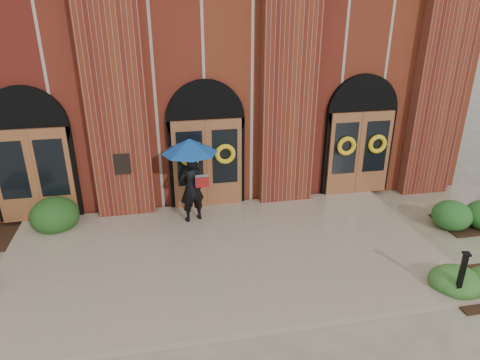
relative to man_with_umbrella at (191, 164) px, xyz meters
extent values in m
plane|color=gray|center=(0.53, -1.90, -1.73)|extent=(90.00, 90.00, 0.00)
cube|color=tan|center=(0.53, -1.75, -1.66)|extent=(10.00, 5.30, 0.15)
cube|color=maroon|center=(0.53, 7.00, 1.77)|extent=(16.00, 12.00, 7.00)
cube|color=black|center=(-1.72, 0.57, -0.08)|extent=(0.40, 0.05, 0.55)
cube|color=maroon|center=(-1.72, 0.83, 1.77)|extent=(1.50, 0.45, 7.00)
cube|color=maroon|center=(2.78, 0.83, 1.77)|extent=(1.50, 0.45, 7.00)
cube|color=maroon|center=(7.28, 0.83, 1.77)|extent=(1.50, 0.45, 7.00)
cube|color=brown|center=(-3.97, 0.81, -0.33)|extent=(1.90, 0.10, 2.50)
cylinder|color=black|center=(-3.97, 0.95, 0.92)|extent=(2.10, 0.22, 2.10)
cube|color=brown|center=(0.53, 0.81, -0.33)|extent=(1.90, 0.10, 2.50)
cylinder|color=black|center=(0.53, 0.95, 0.92)|extent=(2.10, 0.22, 2.10)
cube|color=brown|center=(5.03, 0.81, -0.33)|extent=(1.90, 0.10, 2.50)
cylinder|color=black|center=(5.03, 0.95, 0.92)|extent=(2.10, 0.22, 2.10)
torus|color=yellow|center=(0.05, 0.69, -0.03)|extent=(0.57, 0.13, 0.57)
torus|color=yellow|center=(1.01, 0.69, -0.03)|extent=(0.57, 0.13, 0.57)
torus|color=yellow|center=(4.55, 0.69, -0.03)|extent=(0.57, 0.13, 0.57)
torus|color=yellow|center=(5.51, 0.69, -0.03)|extent=(0.57, 0.13, 0.57)
imported|color=black|center=(0.00, 0.00, -0.67)|extent=(0.78, 0.63, 1.84)
cone|color=#12468F|center=(0.00, 0.00, 0.50)|extent=(1.80, 1.80, 0.37)
cylinder|color=black|center=(0.05, -0.05, 0.01)|extent=(0.02, 0.02, 0.61)
cube|color=#AAACAF|center=(0.27, -0.14, -0.42)|extent=(0.38, 0.27, 0.27)
cube|color=maroon|center=(0.27, -0.24, -0.42)|extent=(0.33, 0.13, 0.27)
cube|color=black|center=(4.83, -4.25, -1.09)|extent=(0.11, 0.11, 0.99)
cube|color=black|center=(4.83, -4.25, -0.58)|extent=(0.17, 0.17, 0.04)
ellipsoid|color=#2F5E22|center=(5.63, -3.90, -1.47)|extent=(1.47, 1.26, 0.52)
camera|label=1|loc=(-0.72, -10.18, 3.88)|focal=32.00mm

